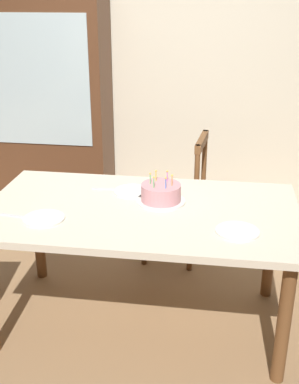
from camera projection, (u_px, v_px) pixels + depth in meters
The scene contains 11 objects.
ground at pixel (142, 319), 2.97m from camera, with size 6.40×6.40×0.00m, color #93704C.
back_wall at pixel (175, 63), 4.15m from camera, with size 6.40×0.10×2.60m, color beige.
dining_table at pixel (141, 222), 2.71m from camera, with size 1.76×0.97×0.76m.
birthday_cake at pixel (161, 194), 2.73m from camera, with size 0.28×0.28×0.18m.
plate_near_celebrant at pixel (44, 219), 2.54m from camera, with size 0.22×0.22×0.01m, color white.
plate_far_side at pixel (132, 191), 2.88m from camera, with size 0.22×0.22×0.01m, color white.
plate_near_guest at pixel (237, 231), 2.40m from camera, with size 0.22×0.22×0.01m, color white.
fork_near_celebrant at pixel (16, 216), 2.57m from camera, with size 0.18×0.02×0.01m, color silver.
fork_far_side at pixel (107, 189), 2.92m from camera, with size 0.18×0.02×0.01m, color silver.
chair_spindle_back at pixel (176, 201), 3.51m from camera, with size 0.48×0.48×0.95m.
china_cabinet at pixel (45, 106), 4.17m from camera, with size 1.10×0.45×1.90m.
Camera 1 is at (0.40, -2.40, 1.87)m, focal length 44.93 mm.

